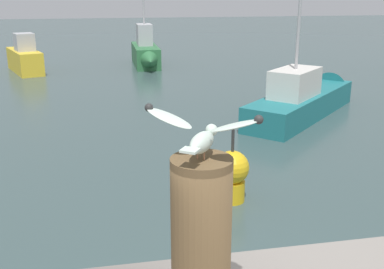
% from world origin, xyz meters
% --- Properties ---
extents(mooring_post, '(0.32, 0.32, 0.86)m').
position_xyz_m(mooring_post, '(-1.00, -0.48, 2.12)').
color(mooring_post, brown).
rests_on(mooring_post, harbor_quay).
extents(seagull, '(0.55, 0.43, 0.26)m').
position_xyz_m(seagull, '(-1.00, -0.47, 2.67)').
color(seagull, tan).
rests_on(seagull, mooring_post).
extents(boat_teal, '(5.00, 4.89, 4.25)m').
position_xyz_m(boat_teal, '(4.28, 9.45, 0.46)').
color(boat_teal, '#1E7075').
rests_on(boat_teal, ground_plane).
extents(boat_yellow, '(2.06, 3.83, 1.67)m').
position_xyz_m(boat_yellow, '(-4.75, 18.54, 0.58)').
color(boat_yellow, yellow).
rests_on(boat_yellow, ground_plane).
extents(boat_green, '(1.09, 4.42, 4.47)m').
position_xyz_m(boat_green, '(0.59, 18.96, 0.63)').
color(boat_green, '#2D6B3D').
rests_on(boat_green, ground_plane).
extents(channel_buoy, '(0.56, 0.56, 1.33)m').
position_xyz_m(channel_buoy, '(0.54, 4.21, 0.48)').
color(channel_buoy, yellow).
rests_on(channel_buoy, ground_plane).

